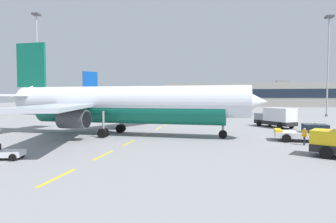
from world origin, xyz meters
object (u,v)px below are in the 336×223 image
object	(u,v)px
pushback_tug	(306,133)
airliner_mid_left	(130,100)
airliner_foreground	(123,104)
ground_crew_worker	(304,135)
fuel_service_truck	(276,117)
apron_light_mast_near	(37,53)
apron_light_mast_far	(328,54)

from	to	relation	value
pushback_tug	airliner_mid_left	world-z (taller)	airliner_mid_left
airliner_foreground	ground_crew_worker	distance (m)	21.05
airliner_mid_left	fuel_service_truck	size ratio (longest dim) A/B	4.28
airliner_foreground	apron_light_mast_near	xyz separation A→B (m)	(-35.85, 33.28, 12.57)
pushback_tug	fuel_service_truck	xyz separation A→B (m)	(-0.60, 14.51, 0.74)
pushback_tug	airliner_foreground	bearing A→B (deg)	177.09
ground_crew_worker	apron_light_mast_far	distance (m)	51.41
apron_light_mast_near	apron_light_mast_far	distance (m)	74.38
apron_light_mast_far	fuel_service_truck	bearing A→B (deg)	-120.54
fuel_service_truck	ground_crew_worker	xyz separation A→B (m)	(-0.27, -17.07, -0.67)
airliner_mid_left	fuel_service_truck	distance (m)	52.67
ground_crew_worker	apron_light_mast_near	size ratio (longest dim) A/B	0.06
pushback_tug	fuel_service_truck	size ratio (longest dim) A/B	0.88
fuel_service_truck	apron_light_mast_near	size ratio (longest dim) A/B	0.27
ground_crew_worker	apron_light_mast_near	xyz separation A→B (m)	(-56.37, 36.93, 15.54)
airliner_mid_left	ground_crew_worker	distance (m)	65.81
airliner_foreground	fuel_service_truck	xyz separation A→B (m)	(20.79, 13.42, -2.30)
pushback_tug	fuel_service_truck	world-z (taller)	fuel_service_truck
airliner_mid_left	ground_crew_worker	size ratio (longest dim) A/B	17.72
airliner_foreground	pushback_tug	world-z (taller)	airliner_foreground
fuel_service_truck	apron_light_mast_far	bearing A→B (deg)	59.46
apron_light_mast_near	apron_light_mast_far	world-z (taller)	apron_light_mast_near
airliner_foreground	apron_light_mast_near	world-z (taller)	apron_light_mast_near
airliner_foreground	pushback_tug	xyz separation A→B (m)	(21.39, -1.09, -3.05)
pushback_tug	ground_crew_worker	bearing A→B (deg)	-108.80
fuel_service_truck	apron_light_mast_near	xyz separation A→B (m)	(-56.64, 19.86, 14.87)
airliner_foreground	ground_crew_worker	world-z (taller)	airliner_foreground
fuel_service_truck	ground_crew_worker	size ratio (longest dim) A/B	4.14
pushback_tug	apron_light_mast_near	bearing A→B (deg)	149.02
apron_light_mast_near	apron_light_mast_far	xyz separation A→B (m)	(73.80, 9.23, -1.10)
pushback_tug	apron_light_mast_near	world-z (taller)	apron_light_mast_near
airliner_foreground	ground_crew_worker	bearing A→B (deg)	-10.09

